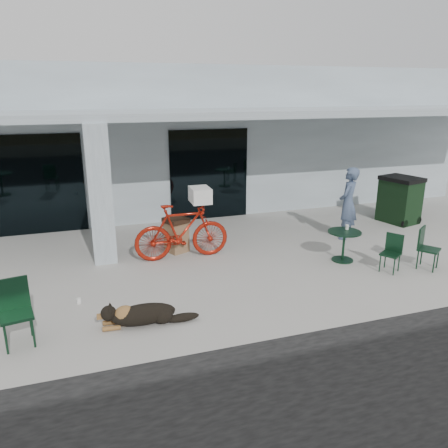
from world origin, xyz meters
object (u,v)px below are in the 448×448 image
object	(u,v)px
wheeled_bin	(400,200)
bicycle	(182,231)
cafe_chair_far_b	(391,254)
person	(348,204)
cafe_chair_near	(16,314)
cafe_chair_far_a	(429,249)
dog	(144,313)
trash_receptacle	(176,235)
cafe_table_far	(343,246)

from	to	relation	value
wheeled_bin	bicycle	bearing A→B (deg)	173.39
cafe_chair_far_b	person	size ratio (longest dim) A/B	0.43
cafe_chair_near	cafe_chair_far_a	world-z (taller)	cafe_chair_near
dog	wheeled_bin	xyz separation A→B (m)	(8.12, 3.67, 0.48)
cafe_chair_near	trash_receptacle	distance (m)	4.58
dog	trash_receptacle	size ratio (longest dim) A/B	1.45
dog	cafe_table_far	xyz separation A→B (m)	(4.80, 1.47, 0.15)
dog	cafe_chair_near	bearing A→B (deg)	-175.50
cafe_table_far	cafe_chair_far_b	distance (m)	1.06
bicycle	cafe_table_far	xyz separation A→B (m)	(3.50, -1.31, -0.31)
cafe_chair_far_a	trash_receptacle	xyz separation A→B (m)	(-5.03, 2.79, -0.04)
trash_receptacle	cafe_chair_near	bearing A→B (deg)	-134.25
cafe_chair_far_a	person	distance (m)	2.48
cafe_chair_far_a	cafe_chair_far_b	size ratio (longest dim) A/B	1.12
wheeled_bin	dog	bearing A→B (deg)	-169.78
wheeled_bin	cafe_table_far	bearing A→B (deg)	-160.53
dog	cafe_chair_far_b	xyz separation A→B (m)	(5.40, 0.59, 0.21)
cafe_chair_far_a	person	world-z (taller)	person
dog	cafe_chair_near	size ratio (longest dim) A/B	1.20
person	trash_receptacle	xyz separation A→B (m)	(-4.49, 0.42, -0.53)
bicycle	cafe_chair_near	distance (m)	4.26
dog	cafe_chair_near	world-z (taller)	cafe_chair_near
cafe_table_far	wheeled_bin	xyz separation A→B (m)	(3.32, 2.21, 0.33)
cafe_table_far	cafe_chair_far_b	world-z (taller)	cafe_chair_far_b
cafe_table_far	wheeled_bin	size ratio (longest dim) A/B	0.55
cafe_chair_near	cafe_chair_far_b	world-z (taller)	cafe_chair_near
dog	cafe_chair_far_b	size ratio (longest dim) A/B	1.50
person	dog	bearing A→B (deg)	-13.20
dog	wheeled_bin	world-z (taller)	wheeled_bin
bicycle	cafe_chair_far_b	distance (m)	4.65
cafe_chair_near	trash_receptacle	size ratio (longest dim) A/B	1.21
cafe_chair_far_a	cafe_chair_far_b	distance (m)	0.91
cafe_chair_far_b	wheeled_bin	world-z (taller)	wheeled_bin
dog	cafe_table_far	size ratio (longest dim) A/B	1.64
bicycle	cafe_chair_near	bearing A→B (deg)	132.38
trash_receptacle	cafe_chair_far_a	bearing A→B (deg)	-29.08
bicycle	person	distance (m)	4.47
dog	cafe_table_far	bearing A→B (deg)	21.06
wheeled_bin	person	bearing A→B (deg)	-174.56
cafe_chair_near	person	distance (m)	8.21
dog	cafe_chair_far_b	world-z (taller)	cafe_chair_far_b
cafe_table_far	person	xyz separation A→B (m)	(0.97, 1.37, 0.60)
wheeled_bin	cafe_chair_far_b	bearing A→B (deg)	-145.59
bicycle	cafe_chair_near	size ratio (longest dim) A/B	2.12
bicycle	cafe_chair_far_a	distance (m)	5.51
cafe_table_far	cafe_chair_far_b	bearing A→B (deg)	-55.48
cafe_table_far	trash_receptacle	bearing A→B (deg)	153.01
cafe_table_far	cafe_chair_far_a	distance (m)	1.81
cafe_table_far	wheeled_bin	bearing A→B (deg)	33.59
cafe_chair_near	cafe_table_far	size ratio (longest dim) A/B	1.37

